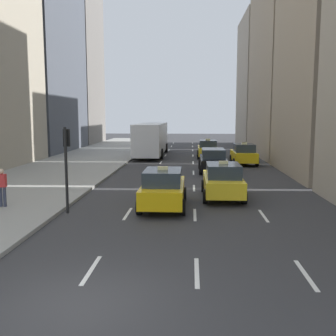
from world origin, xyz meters
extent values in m
plane|color=#333335|center=(0.00, 0.00, 0.00)|extent=(160.00, 160.00, 0.00)
cube|color=gray|center=(-7.00, 27.00, 0.07)|extent=(8.00, 66.00, 0.15)
cube|color=white|center=(-0.20, 2.00, 0.01)|extent=(0.12, 2.00, 0.01)
cube|color=white|center=(-0.20, 8.00, 0.01)|extent=(0.12, 2.00, 0.01)
cube|color=white|center=(-0.20, 14.00, 0.01)|extent=(0.12, 2.00, 0.01)
cube|color=white|center=(-0.20, 20.00, 0.01)|extent=(0.12, 2.00, 0.01)
cube|color=white|center=(-0.20, 26.00, 0.01)|extent=(0.12, 2.00, 0.01)
cube|color=white|center=(-0.20, 32.00, 0.01)|extent=(0.12, 2.00, 0.01)
cube|color=white|center=(-0.20, 38.00, 0.01)|extent=(0.12, 2.00, 0.01)
cube|color=white|center=(-0.20, 44.00, 0.01)|extent=(0.12, 2.00, 0.01)
cube|color=white|center=(-0.20, 50.00, 0.01)|extent=(0.12, 2.00, 0.01)
cube|color=white|center=(2.60, 2.00, 0.01)|extent=(0.12, 2.00, 0.01)
cube|color=white|center=(2.60, 8.00, 0.01)|extent=(0.12, 2.00, 0.01)
cube|color=white|center=(2.60, 14.00, 0.01)|extent=(0.12, 2.00, 0.01)
cube|color=white|center=(2.60, 20.00, 0.01)|extent=(0.12, 2.00, 0.01)
cube|color=white|center=(2.60, 26.00, 0.01)|extent=(0.12, 2.00, 0.01)
cube|color=white|center=(2.60, 32.00, 0.01)|extent=(0.12, 2.00, 0.01)
cube|color=white|center=(2.60, 38.00, 0.01)|extent=(0.12, 2.00, 0.01)
cube|color=white|center=(2.60, 44.00, 0.01)|extent=(0.12, 2.00, 0.01)
cube|color=white|center=(2.60, 50.00, 0.01)|extent=(0.12, 2.00, 0.01)
cube|color=white|center=(5.40, 2.00, 0.01)|extent=(0.12, 2.00, 0.01)
cube|color=white|center=(5.40, 8.00, 0.01)|extent=(0.12, 2.00, 0.01)
cube|color=white|center=(5.40, 14.00, 0.01)|extent=(0.12, 2.00, 0.01)
cube|color=white|center=(5.40, 20.00, 0.01)|extent=(0.12, 2.00, 0.01)
cube|color=white|center=(5.40, 26.00, 0.01)|extent=(0.12, 2.00, 0.01)
cube|color=white|center=(5.40, 32.00, 0.01)|extent=(0.12, 2.00, 0.01)
cube|color=white|center=(5.40, 38.00, 0.01)|extent=(0.12, 2.00, 0.01)
cube|color=white|center=(5.40, 44.00, 0.01)|extent=(0.12, 2.00, 0.01)
cube|color=white|center=(5.40, 50.00, 0.01)|extent=(0.12, 2.00, 0.01)
cube|color=#4C515B|center=(-14.00, 35.69, 9.98)|extent=(6.00, 13.90, 19.96)
cube|color=slate|center=(-14.00, 48.13, 12.92)|extent=(6.00, 10.19, 25.83)
cube|color=gray|center=(12.00, 32.39, 10.08)|extent=(6.00, 13.38, 20.15)
cube|color=gray|center=(12.00, 45.80, 8.41)|extent=(6.00, 11.64, 16.83)
cube|color=yellow|center=(6.80, 25.08, 0.71)|extent=(1.80, 4.40, 0.76)
cube|color=#28333D|center=(6.80, 24.81, 1.41)|extent=(1.58, 2.29, 0.64)
cube|color=#F2E599|center=(6.80, 24.81, 1.80)|extent=(0.44, 0.20, 0.14)
cylinder|color=black|center=(5.90, 26.44, 0.33)|extent=(0.22, 0.66, 0.66)
cylinder|color=black|center=(7.70, 26.44, 0.33)|extent=(0.22, 0.66, 0.66)
cylinder|color=black|center=(5.90, 23.71, 0.33)|extent=(0.22, 0.66, 0.66)
cylinder|color=black|center=(7.70, 23.71, 0.33)|extent=(0.22, 0.66, 0.66)
cube|color=yellow|center=(1.20, 9.26, 0.71)|extent=(1.80, 4.40, 0.76)
cube|color=#28333D|center=(1.20, 9.00, 1.41)|extent=(1.58, 2.29, 0.64)
cube|color=#F2E599|center=(1.20, 9.00, 1.80)|extent=(0.44, 0.20, 0.14)
cylinder|color=black|center=(0.30, 10.63, 0.33)|extent=(0.22, 0.66, 0.66)
cylinder|color=black|center=(2.10, 10.63, 0.33)|extent=(0.22, 0.66, 0.66)
cylinder|color=black|center=(0.30, 7.90, 0.33)|extent=(0.22, 0.66, 0.66)
cylinder|color=black|center=(2.10, 7.90, 0.33)|extent=(0.22, 0.66, 0.66)
cube|color=yellow|center=(4.00, 11.51, 0.71)|extent=(1.80, 4.40, 0.76)
cube|color=#28333D|center=(4.00, 11.25, 1.41)|extent=(1.58, 2.29, 0.64)
cube|color=#F2E599|center=(4.00, 11.25, 1.80)|extent=(0.44, 0.20, 0.14)
cylinder|color=black|center=(3.10, 12.88, 0.33)|extent=(0.22, 0.66, 0.66)
cylinder|color=black|center=(4.90, 12.88, 0.33)|extent=(0.22, 0.66, 0.66)
cylinder|color=black|center=(3.10, 10.15, 0.33)|extent=(0.22, 0.66, 0.66)
cylinder|color=black|center=(4.90, 10.15, 0.33)|extent=(0.22, 0.66, 0.66)
cube|color=yellow|center=(4.00, 29.97, 0.71)|extent=(1.80, 4.40, 0.76)
cube|color=#28333D|center=(4.00, 29.71, 1.41)|extent=(1.58, 2.29, 0.64)
cube|color=#F2E599|center=(4.00, 29.71, 1.80)|extent=(0.44, 0.20, 0.14)
cylinder|color=black|center=(3.10, 31.33, 0.33)|extent=(0.22, 0.66, 0.66)
cylinder|color=black|center=(4.90, 31.33, 0.33)|extent=(0.22, 0.66, 0.66)
cylinder|color=black|center=(3.10, 28.61, 0.33)|extent=(0.22, 0.66, 0.66)
cylinder|color=black|center=(4.90, 28.61, 0.33)|extent=(0.22, 0.66, 0.66)
cube|color=black|center=(4.00, 20.57, 0.70)|extent=(1.80, 4.82, 0.73)
cube|color=#28333D|center=(4.00, 20.28, 1.38)|extent=(1.58, 2.51, 0.64)
cylinder|color=black|center=(3.10, 22.07, 0.33)|extent=(0.22, 0.66, 0.66)
cylinder|color=black|center=(4.90, 22.07, 0.33)|extent=(0.22, 0.66, 0.66)
cylinder|color=black|center=(3.10, 19.08, 0.33)|extent=(0.22, 0.66, 0.66)
cylinder|color=black|center=(4.90, 19.08, 0.33)|extent=(0.22, 0.66, 0.66)
cube|color=silver|center=(-1.60, 31.75, 1.80)|extent=(2.50, 11.60, 2.90)
cube|color=#28333D|center=(-1.60, 37.50, 2.15)|extent=(2.30, 0.12, 1.40)
cube|color=#28333D|center=(-2.81, 31.75, 2.15)|extent=(0.08, 9.86, 1.10)
cube|color=yellow|center=(-1.60, 37.50, 3.05)|extent=(1.50, 0.10, 0.36)
cylinder|color=black|center=(-2.85, 35.35, 0.50)|extent=(0.30, 1.00, 1.00)
cylinder|color=black|center=(-0.35, 35.35, 0.50)|extent=(0.30, 1.00, 1.00)
cylinder|color=black|center=(-2.85, 28.56, 0.50)|extent=(0.30, 1.00, 1.00)
cylinder|color=black|center=(-0.35, 28.56, 0.50)|extent=(0.30, 1.00, 1.00)
cylinder|color=#383D51|center=(-5.80, 8.37, 0.58)|extent=(0.14, 0.14, 0.86)
cylinder|color=#383D51|center=(-5.62, 8.37, 0.58)|extent=(0.14, 0.14, 0.86)
cube|color=red|center=(-5.71, 8.37, 1.29)|extent=(0.36, 0.22, 0.56)
sphere|color=beige|center=(-5.71, 8.37, 1.69)|extent=(0.22, 0.22, 0.22)
cylinder|color=black|center=(-2.75, 8.02, 1.80)|extent=(0.12, 0.12, 3.60)
cube|color=black|center=(-2.75, 8.20, 3.15)|extent=(0.24, 0.20, 0.72)
sphere|color=red|center=(-2.75, 8.31, 3.38)|extent=(0.14, 0.14, 0.14)
sphere|color=#4C3F14|center=(-2.75, 8.31, 3.15)|extent=(0.14, 0.14, 0.14)
sphere|color=#198C2D|center=(-2.75, 8.31, 2.92)|extent=(0.14, 0.14, 0.14)
camera|label=1|loc=(2.43, -7.84, 4.08)|focal=42.00mm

